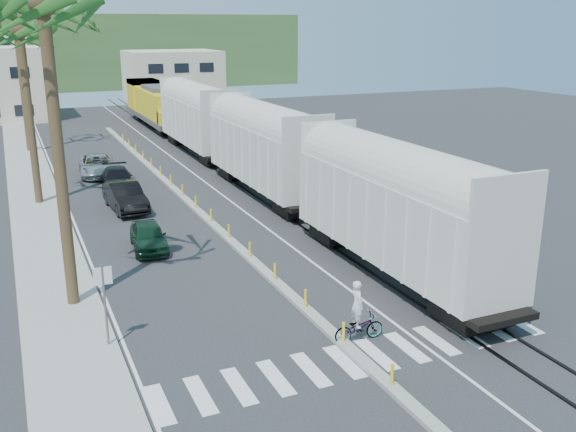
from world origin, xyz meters
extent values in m
plane|color=#28282B|center=(0.00, 0.00, 0.00)|extent=(140.00, 140.00, 0.00)
cube|color=gray|center=(-8.50, 25.00, 0.07)|extent=(3.00, 90.00, 0.15)
cube|color=black|center=(4.28, 28.00, 0.03)|extent=(0.12, 100.00, 0.06)
cube|color=black|center=(5.72, 28.00, 0.03)|extent=(0.12, 100.00, 0.06)
cube|color=gray|center=(0.00, 20.00, 0.07)|extent=(0.45, 60.00, 0.15)
cylinder|color=yellow|center=(0.00, -4.00, 0.50)|extent=(0.10, 0.10, 0.70)
cylinder|color=yellow|center=(0.00, -1.00, 0.50)|extent=(0.10, 0.10, 0.70)
cylinder|color=yellow|center=(0.00, 2.00, 0.50)|extent=(0.10, 0.10, 0.70)
cylinder|color=yellow|center=(0.00, 5.00, 0.50)|extent=(0.10, 0.10, 0.70)
cylinder|color=yellow|center=(0.00, 8.00, 0.50)|extent=(0.10, 0.10, 0.70)
cylinder|color=yellow|center=(0.00, 11.00, 0.50)|extent=(0.10, 0.10, 0.70)
cylinder|color=yellow|center=(0.00, 14.00, 0.50)|extent=(0.10, 0.10, 0.70)
cylinder|color=yellow|center=(0.00, 17.00, 0.50)|extent=(0.10, 0.10, 0.70)
cylinder|color=yellow|center=(0.00, 20.00, 0.50)|extent=(0.10, 0.10, 0.70)
cylinder|color=yellow|center=(0.00, 23.00, 0.50)|extent=(0.10, 0.10, 0.70)
cylinder|color=yellow|center=(0.00, 26.00, 0.50)|extent=(0.10, 0.10, 0.70)
cylinder|color=yellow|center=(0.00, 29.00, 0.50)|extent=(0.10, 0.10, 0.70)
cylinder|color=yellow|center=(0.00, 32.00, 0.50)|extent=(0.10, 0.10, 0.70)
cylinder|color=yellow|center=(0.00, 35.00, 0.50)|extent=(0.10, 0.10, 0.70)
cylinder|color=yellow|center=(0.00, 38.00, 0.50)|extent=(0.10, 0.10, 0.70)
cylinder|color=yellow|center=(0.00, 41.00, 0.50)|extent=(0.10, 0.10, 0.70)
cube|color=silver|center=(0.00, -2.00, 0.01)|extent=(14.00, 2.20, 0.01)
cube|color=silver|center=(-6.80, 25.00, 0.00)|extent=(0.12, 90.00, 0.01)
cube|color=silver|center=(2.50, 25.00, 0.00)|extent=(0.12, 90.00, 0.01)
cube|color=beige|center=(5.00, 3.65, 2.70)|extent=(3.00, 12.88, 3.40)
cylinder|color=beige|center=(5.00, 3.65, 4.40)|extent=(2.90, 12.58, 2.90)
cube|color=black|center=(5.00, 3.65, 0.50)|extent=(2.60, 12.88, 1.00)
cube|color=beige|center=(5.00, 18.65, 2.70)|extent=(3.00, 12.88, 3.40)
cylinder|color=beige|center=(5.00, 18.65, 4.40)|extent=(2.90, 12.58, 2.90)
cube|color=black|center=(5.00, 18.65, 0.50)|extent=(2.60, 12.88, 1.00)
cube|color=beige|center=(5.00, 33.65, 2.70)|extent=(3.00, 12.88, 3.40)
cylinder|color=beige|center=(5.00, 33.65, 4.40)|extent=(2.90, 12.58, 2.90)
cube|color=black|center=(5.00, 33.65, 0.50)|extent=(2.60, 12.88, 1.00)
cube|color=#4C4C4F|center=(5.00, 49.65, 1.05)|extent=(3.00, 17.00, 0.50)
cube|color=gold|center=(5.00, 48.65, 2.60)|extent=(2.70, 12.24, 2.60)
cube|color=gold|center=(5.00, 55.43, 2.90)|extent=(3.00, 3.74, 3.20)
cube|color=black|center=(5.00, 49.65, 0.45)|extent=(2.60, 13.60, 0.90)
cylinder|color=brown|center=(-8.00, 6.00, 5.50)|extent=(0.44, 0.44, 11.00)
sphere|color=#20541A|center=(-8.00, 6.00, 11.15)|extent=(3.20, 3.20, 3.20)
cylinder|color=brown|center=(-8.30, 22.00, 5.00)|extent=(0.44, 0.44, 10.00)
sphere|color=#20541A|center=(-8.30, 22.00, 10.15)|extent=(3.20, 3.20, 3.20)
cylinder|color=brown|center=(-8.00, 40.00, 6.00)|extent=(0.44, 0.44, 12.00)
sphere|color=#20541A|center=(-8.00, 40.00, 12.15)|extent=(3.20, 3.20, 3.20)
cylinder|color=slate|center=(-7.30, 2.00, 1.50)|extent=(0.08, 0.08, 3.00)
cube|color=silver|center=(-7.30, 2.00, 2.60)|extent=(0.60, 0.04, 0.60)
cube|color=beige|center=(12.00, 70.00, 3.50)|extent=(12.00, 10.00, 7.00)
cube|color=#385628|center=(0.00, 100.00, 6.00)|extent=(80.00, 20.00, 12.00)
imported|color=#10301D|center=(-3.96, 11.31, 0.66)|extent=(2.25, 4.17, 1.33)
imported|color=black|center=(-3.73, 18.72, 0.80)|extent=(2.34, 5.08, 1.60)
imported|color=black|center=(-3.29, 24.06, 0.68)|extent=(2.70, 5.01, 1.36)
imported|color=#9EA0A3|center=(-3.96, 28.58, 0.74)|extent=(3.21, 5.66, 1.47)
imported|color=#9EA0A5|center=(0.65, -0.90, 0.48)|extent=(0.77, 1.87, 0.96)
imported|color=silver|center=(0.55, -0.90, 1.38)|extent=(0.64, 0.44, 1.67)
camera|label=1|loc=(-9.59, -18.13, 10.44)|focal=40.00mm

